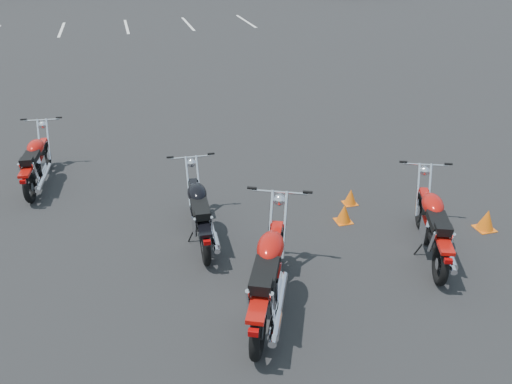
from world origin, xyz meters
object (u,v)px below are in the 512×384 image
object	(u,v)px
motorcycle_front_red	(37,163)
motorcycle_third_red	(269,275)
motorcycle_rear_red	(433,225)
motorcycle_second_black	(200,212)

from	to	relation	value
motorcycle_front_red	motorcycle_third_red	world-z (taller)	motorcycle_third_red
motorcycle_rear_red	motorcycle_third_red	bearing A→B (deg)	-168.43
motorcycle_rear_red	motorcycle_second_black	bearing A→B (deg)	157.84
motorcycle_second_black	motorcycle_rear_red	bearing A→B (deg)	-22.16
motorcycle_third_red	motorcycle_rear_red	xyz separation A→B (m)	(2.64, 0.54, -0.05)
motorcycle_second_black	motorcycle_front_red	bearing A→B (deg)	134.95
motorcycle_second_black	motorcycle_third_red	xyz separation A→B (m)	(0.54, -1.84, 0.06)
motorcycle_rear_red	motorcycle_front_red	bearing A→B (deg)	146.02
motorcycle_second_black	motorcycle_rear_red	xyz separation A→B (m)	(3.18, -1.30, 0.01)
motorcycle_third_red	motorcycle_rear_red	world-z (taller)	motorcycle_third_red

